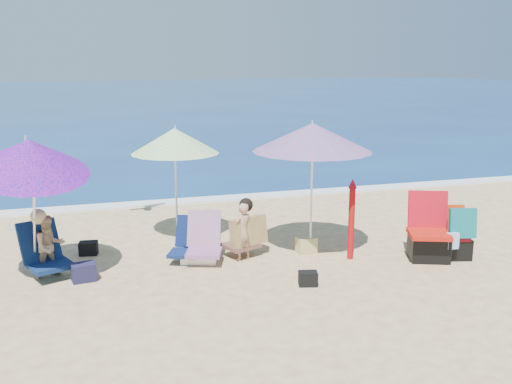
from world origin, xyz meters
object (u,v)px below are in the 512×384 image
object	(u,v)px
chair_navy	(189,247)
person_left	(48,246)
camp_chair_right	(455,239)
umbrella_striped	(175,141)
furled_umbrella	(352,215)
umbrella_turquoise	(312,137)
person_center	(245,231)
umbrella_blue	(29,156)
chair_rainbow	(202,248)
camp_chair_left	(429,240)

from	to	relation	value
chair_navy	person_left	bearing A→B (deg)	-173.94
camp_chair_right	umbrella_striped	bearing A→B (deg)	151.18
furled_umbrella	person_left	size ratio (longest dim) A/B	1.26
chair_navy	umbrella_turquoise	bearing A→B (deg)	-10.32
umbrella_striped	person_center	world-z (taller)	umbrella_striped
umbrella_striped	umbrella_blue	bearing A→B (deg)	-146.71
umbrella_turquoise	person_left	size ratio (longest dim) A/B	2.11
camp_chair_right	chair_rainbow	bearing A→B (deg)	164.91
umbrella_striped	umbrella_blue	world-z (taller)	umbrella_blue
umbrella_blue	camp_chair_right	bearing A→B (deg)	-7.18
furled_umbrella	camp_chair_left	size ratio (longest dim) A/B	1.21
furled_umbrella	chair_rainbow	xyz separation A→B (m)	(-2.34, 0.61, -0.53)
umbrella_striped	person_left	xyz separation A→B (m)	(-2.13, -1.27, -1.32)
umbrella_turquoise	chair_navy	world-z (taller)	umbrella_turquoise
chair_navy	person_left	xyz separation A→B (m)	(-2.15, -0.23, 0.30)
chair_navy	furled_umbrella	bearing A→B (deg)	-17.49
umbrella_turquoise	furled_umbrella	bearing A→B (deg)	-39.02
chair_rainbow	person_center	size ratio (longest dim) A/B	0.95
umbrella_turquoise	chair_rainbow	xyz separation A→B (m)	(-1.81, 0.18, -1.75)
camp_chair_right	person_center	world-z (taller)	person_center
umbrella_striped	camp_chair_left	xyz separation A→B (m)	(3.73, -2.22, -1.47)
chair_navy	person_center	xyz separation A→B (m)	(0.88, -0.26, 0.28)
chair_navy	person_left	size ratio (longest dim) A/B	0.82
umbrella_turquoise	umbrella_blue	size ratio (longest dim) A/B	0.98
camp_chair_left	umbrella_striped	bearing A→B (deg)	149.25
camp_chair_left	chair_navy	bearing A→B (deg)	162.37
umbrella_striped	umbrella_turquoise	bearing A→B (deg)	-35.01
umbrella_striped	chair_navy	world-z (taller)	umbrella_striped
umbrella_turquoise	person_left	distance (m)	4.39
umbrella_turquoise	furled_umbrella	world-z (taller)	umbrella_turquoise
chair_rainbow	camp_chair_left	size ratio (longest dim) A/B	0.83
person_center	camp_chair_left	bearing A→B (deg)	-17.97
furled_umbrella	umbrella_blue	bearing A→B (deg)	175.86
umbrella_striped	person_center	bearing A→B (deg)	-55.54
umbrella_turquoise	camp_chair_left	world-z (taller)	umbrella_turquoise
umbrella_blue	chair_navy	world-z (taller)	umbrella_blue
furled_umbrella	chair_navy	distance (m)	2.69
chair_navy	camp_chair_right	distance (m)	4.34
camp_chair_left	person_center	distance (m)	2.99
camp_chair_left	camp_chair_right	distance (m)	0.45
umbrella_turquoise	chair_navy	bearing A→B (deg)	169.68
chair_navy	chair_rainbow	size ratio (longest dim) A/B	0.96
umbrella_striped	camp_chair_left	world-z (taller)	umbrella_striped
furled_umbrella	chair_navy	xyz separation A→B (m)	(-2.52, 0.79, -0.55)
umbrella_striped	camp_chair_left	bearing A→B (deg)	-30.75
chair_rainbow	camp_chair_right	size ratio (longest dim) A/B	1.03
chair_navy	person_left	world-z (taller)	person_left
camp_chair_left	umbrella_turquoise	bearing A→B (deg)	154.68
umbrella_striped	umbrella_blue	size ratio (longest dim) A/B	0.90
umbrella_blue	chair_rainbow	bearing A→B (deg)	6.10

